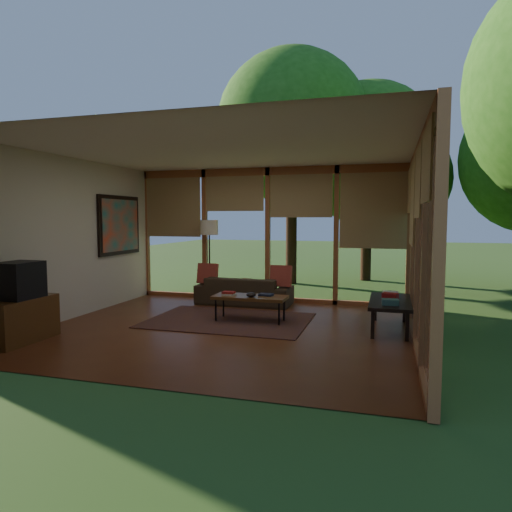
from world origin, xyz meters
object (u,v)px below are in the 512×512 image
(coffee_table, at_px, (250,298))
(sofa, at_px, (244,291))
(television, at_px, (19,280))
(media_cabinet, at_px, (19,320))
(floor_lamp, at_px, (209,232))
(side_console, at_px, (390,303))

(coffee_table, bearing_deg, sofa, 111.33)
(television, bearing_deg, media_cabinet, 180.00)
(sofa, xyz_separation_m, floor_lamp, (-0.82, 0.24, 1.14))
(floor_lamp, bearing_deg, side_console, -23.99)
(television, distance_m, coffee_table, 3.38)
(television, height_order, floor_lamp, floor_lamp)
(sofa, xyz_separation_m, side_console, (2.74, -1.35, 0.14))
(media_cabinet, bearing_deg, side_console, 23.36)
(television, height_order, side_console, television)
(media_cabinet, xyz_separation_m, coffee_table, (2.67, 2.05, 0.09))
(sofa, height_order, television, television)
(sofa, relative_size, coffee_table, 1.54)
(media_cabinet, height_order, coffee_table, media_cabinet)
(sofa, bearing_deg, coffee_table, 112.13)
(side_console, bearing_deg, media_cabinet, -156.64)
(floor_lamp, height_order, coffee_table, floor_lamp)
(television, relative_size, coffee_table, 0.46)
(television, distance_m, floor_lamp, 3.95)
(sofa, relative_size, floor_lamp, 1.12)
(media_cabinet, bearing_deg, floor_lamp, 70.57)
(coffee_table, bearing_deg, floor_lamp, 129.88)
(floor_lamp, bearing_deg, sofa, -16.31)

